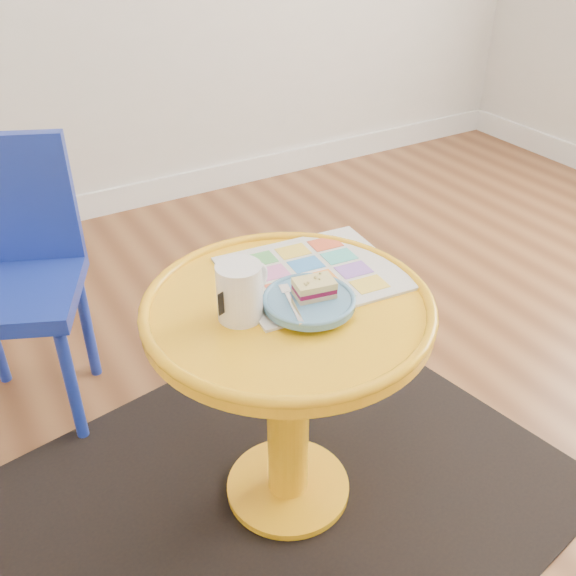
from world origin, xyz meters
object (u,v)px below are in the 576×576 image
chair (13,266)px  plate (309,302)px  side_table (288,365)px  newspaper (313,273)px  mug (240,290)px

chair → plate: chair is taller
side_table → newspaper: size_ratio=1.66×
chair → newspaper: size_ratio=2.12×
side_table → chair: size_ratio=0.78×
side_table → chair: bearing=122.7°
side_table → plate: (0.03, -0.04, 0.18)m
side_table → plate: bearing=-55.8°
mug → side_table: bearing=-28.1°
side_table → mug: bearing=173.6°
side_table → plate: plate is taller
newspaper → mug: mug is taller
side_table → newspaper: bearing=34.6°
chair → mug: size_ratio=6.18×
chair → mug: (0.34, -0.68, 0.19)m
newspaper → plate: (-0.08, -0.11, 0.02)m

